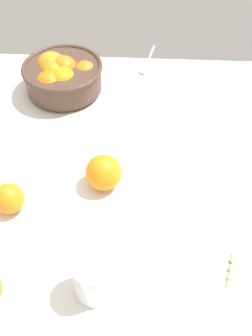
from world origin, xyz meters
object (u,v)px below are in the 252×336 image
Objects in this scene: fruit_bowl at (62,76)px; loose_orange_1 at (104,172)px; juice_glass at (94,279)px; loose_orange_2 at (9,198)px; spoon at (146,64)px.

loose_orange_1 is at bearing -66.34° from fruit_bowl.
fruit_bowl is at bearing 104.53° from juice_glass.
loose_orange_2 is 0.40× the size of spoon.
juice_glass reaches higher than spoon.
juice_glass is at bearing -41.36° from loose_orange_2.
fruit_bowl is 3.34× the size of loose_orange_2.
juice_glass is at bearing -88.78° from loose_orange_1.
loose_orange_1 is (14.79, -33.75, -1.03)cm from fruit_bowl.
juice_glass is 26.77cm from loose_orange_2.
juice_glass is 25.37cm from loose_orange_1.
fruit_bowl reaches higher than spoon.
loose_orange_2 is (-19.55, -7.68, -0.74)cm from loose_orange_1.
juice_glass is at bearing -75.47° from fruit_bowl.
juice_glass is 1.42× the size of loose_orange_2.
juice_glass reaches higher than loose_orange_2.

